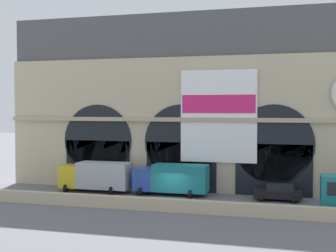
% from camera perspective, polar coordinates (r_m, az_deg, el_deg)
% --- Properties ---
extents(ground_plane, '(200.00, 200.00, 0.00)m').
position_cam_1_polar(ground_plane, '(44.41, 0.07, -9.18)').
color(ground_plane, slate).
extents(quay_parapet_wall, '(90.00, 0.70, 1.07)m').
position_cam_1_polar(quay_parapet_wall, '(40.11, -1.65, -9.64)').
color(quay_parapet_wall, '#BCAD8C').
rests_on(quay_parapet_wall, ground).
extents(station_building, '(39.83, 5.45, 18.94)m').
position_cam_1_polar(station_building, '(50.83, 2.36, 2.66)').
color(station_building, '#BCAD8C').
rests_on(station_building, ground).
extents(box_truck_midwest, '(7.50, 2.91, 3.12)m').
position_cam_1_polar(box_truck_midwest, '(49.22, -8.85, -6.07)').
color(box_truck_midwest, gold).
rests_on(box_truck_midwest, ground).
extents(box_truck_center, '(7.50, 2.91, 3.12)m').
position_cam_1_polar(box_truck_center, '(46.79, 0.47, -6.48)').
color(box_truck_center, '#28479E').
rests_on(box_truck_center, ground).
extents(car_mideast, '(4.40, 2.22, 1.55)m').
position_cam_1_polar(car_mideast, '(45.36, 13.44, -7.97)').
color(car_mideast, black).
rests_on(car_mideast, ground).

